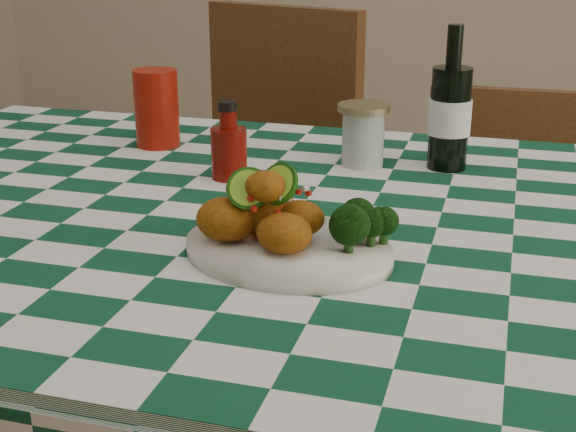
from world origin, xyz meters
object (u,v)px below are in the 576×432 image
(red_tumbler, at_px, (157,108))
(wooden_chair_right, at_px, (493,273))
(mason_jar, at_px, (363,135))
(ketchup_bottle, at_px, (229,140))
(beer_bottle, at_px, (451,98))
(fried_chicken_pile, at_px, (268,207))
(wooden_chair_left, at_px, (238,213))
(plate, at_px, (288,250))

(red_tumbler, xyz_separation_m, wooden_chair_right, (0.63, 0.44, -0.45))
(mason_jar, relative_size, wooden_chair_right, 0.13)
(ketchup_bottle, relative_size, beer_bottle, 0.53)
(fried_chicken_pile, xyz_separation_m, red_tumbler, (-0.36, 0.45, 0.01))
(fried_chicken_pile, height_order, red_tumbler, red_tumbler)
(fried_chicken_pile, relative_size, ketchup_bottle, 1.13)
(beer_bottle, distance_m, wooden_chair_right, 0.67)
(ketchup_bottle, height_order, wooden_chair_left, wooden_chair_left)
(wooden_chair_right, bearing_deg, mason_jar, -117.35)
(ketchup_bottle, bearing_deg, fried_chicken_pile, -61.47)
(red_tumbler, distance_m, mason_jar, 0.40)
(wooden_chair_right, bearing_deg, beer_bottle, -102.34)
(beer_bottle, relative_size, wooden_chair_right, 0.30)
(plate, bearing_deg, red_tumbler, 130.60)
(fried_chicken_pile, relative_size, beer_bottle, 0.60)
(mason_jar, bearing_deg, plate, -91.72)
(red_tumbler, bearing_deg, plate, -49.40)
(beer_bottle, bearing_deg, mason_jar, -170.65)
(fried_chicken_pile, distance_m, red_tumbler, 0.57)
(fried_chicken_pile, relative_size, red_tumbler, 1.01)
(red_tumbler, xyz_separation_m, ketchup_bottle, (0.20, -0.15, -0.01))
(wooden_chair_left, distance_m, wooden_chair_right, 0.64)
(mason_jar, xyz_separation_m, wooden_chair_left, (-0.40, 0.46, -0.35))
(ketchup_bottle, relative_size, wooden_chair_right, 0.16)
(ketchup_bottle, bearing_deg, mason_jar, 34.24)
(plate, height_order, beer_bottle, beer_bottle)
(beer_bottle, bearing_deg, plate, -109.05)
(ketchup_bottle, xyz_separation_m, beer_bottle, (0.34, 0.16, 0.06))
(plate, distance_m, wooden_chair_left, 1.01)
(red_tumbler, relative_size, beer_bottle, 0.59)
(mason_jar, xyz_separation_m, wooden_chair_right, (0.23, 0.46, -0.43))
(beer_bottle, bearing_deg, wooden_chair_right, 78.19)
(red_tumbler, bearing_deg, beer_bottle, 0.30)
(wooden_chair_left, bearing_deg, mason_jar, -31.01)
(plate, bearing_deg, beer_bottle, 70.95)
(fried_chicken_pile, xyz_separation_m, mason_jar, (0.04, 0.43, -0.01))
(fried_chicken_pile, distance_m, wooden_chair_left, 1.02)
(fried_chicken_pile, relative_size, wooden_chair_left, 0.15)
(fried_chicken_pile, bearing_deg, red_tumbler, 128.66)
(plate, distance_m, red_tumbler, 0.59)
(wooden_chair_right, bearing_deg, wooden_chair_left, 179.84)
(fried_chicken_pile, xyz_separation_m, ketchup_bottle, (-0.16, 0.29, -0.00))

